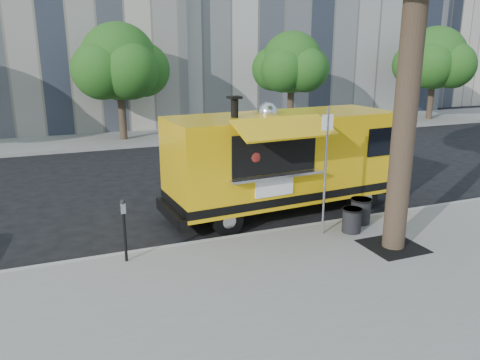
{
  "coord_description": "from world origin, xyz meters",
  "views": [
    {
      "loc": [
        -4.11,
        -10.45,
        4.35
      ],
      "look_at": [
        0.07,
        0.0,
        1.22
      ],
      "focal_mm": 35.0,
      "sensor_mm": 36.0,
      "label": 1
    }
  ],
  "objects_px": {
    "trash_bin_left": "(352,219)",
    "far_tree_d": "(435,58)",
    "food_truck": "(282,159)",
    "far_tree_c": "(292,63)",
    "trash_bin_right": "(361,210)",
    "sign_post": "(326,164)",
    "far_tree_b": "(119,62)",
    "parking_meter": "(124,223)"
  },
  "relations": [
    {
      "from": "trash_bin_right",
      "to": "trash_bin_left",
      "type": "bearing_deg",
      "value": -142.97
    },
    {
      "from": "sign_post",
      "to": "trash_bin_left",
      "type": "height_order",
      "value": "sign_post"
    },
    {
      "from": "parking_meter",
      "to": "far_tree_b",
      "type": "bearing_deg",
      "value": 81.9
    },
    {
      "from": "far_tree_c",
      "to": "trash_bin_right",
      "type": "height_order",
      "value": "far_tree_c"
    },
    {
      "from": "food_truck",
      "to": "far_tree_b",
      "type": "bearing_deg",
      "value": 97.58
    },
    {
      "from": "food_truck",
      "to": "far_tree_d",
      "type": "bearing_deg",
      "value": 32.09
    },
    {
      "from": "far_tree_d",
      "to": "trash_bin_right",
      "type": "height_order",
      "value": "far_tree_d"
    },
    {
      "from": "far_tree_b",
      "to": "far_tree_d",
      "type": "relative_size",
      "value": 0.97
    },
    {
      "from": "far_tree_c",
      "to": "food_truck",
      "type": "relative_size",
      "value": 0.78
    },
    {
      "from": "far_tree_c",
      "to": "trash_bin_right",
      "type": "xyz_separation_m",
      "value": [
        -5.2,
        -13.7,
        -3.23
      ]
    },
    {
      "from": "far_tree_d",
      "to": "parking_meter",
      "type": "distance_m",
      "value": 25.38
    },
    {
      "from": "sign_post",
      "to": "trash_bin_right",
      "type": "bearing_deg",
      "value": 11.31
    },
    {
      "from": "sign_post",
      "to": "trash_bin_right",
      "type": "relative_size",
      "value": 4.7
    },
    {
      "from": "parking_meter",
      "to": "far_tree_d",
      "type": "bearing_deg",
      "value": 33.6
    },
    {
      "from": "far_tree_d",
      "to": "trash_bin_right",
      "type": "distance_m",
      "value": 20.88
    },
    {
      "from": "far_tree_d",
      "to": "food_truck",
      "type": "xyz_separation_m",
      "value": [
        -16.49,
        -12.06,
        -2.37
      ]
    },
    {
      "from": "food_truck",
      "to": "trash_bin_right",
      "type": "distance_m",
      "value": 2.47
    },
    {
      "from": "far_tree_d",
      "to": "food_truck",
      "type": "bearing_deg",
      "value": -143.83
    },
    {
      "from": "far_tree_b",
      "to": "parking_meter",
      "type": "height_order",
      "value": "far_tree_b"
    },
    {
      "from": "far_tree_d",
      "to": "far_tree_c",
      "type": "bearing_deg",
      "value": -178.85
    },
    {
      "from": "far_tree_b",
      "to": "trash_bin_right",
      "type": "xyz_separation_m",
      "value": [
        3.8,
        -14.0,
        -3.34
      ]
    },
    {
      "from": "far_tree_d",
      "to": "sign_post",
      "type": "height_order",
      "value": "far_tree_d"
    },
    {
      "from": "trash_bin_left",
      "to": "trash_bin_right",
      "type": "height_order",
      "value": "trash_bin_right"
    },
    {
      "from": "far_tree_c",
      "to": "food_truck",
      "type": "height_order",
      "value": "far_tree_c"
    },
    {
      "from": "parking_meter",
      "to": "sign_post",
      "type": "bearing_deg",
      "value": -2.52
    },
    {
      "from": "parking_meter",
      "to": "trash_bin_left",
      "type": "height_order",
      "value": "parking_meter"
    },
    {
      "from": "far_tree_b",
      "to": "parking_meter",
      "type": "xyz_separation_m",
      "value": [
        -2.0,
        -14.05,
        -2.85
      ]
    },
    {
      "from": "far_tree_c",
      "to": "trash_bin_left",
      "type": "distance_m",
      "value": 15.58
    },
    {
      "from": "trash_bin_left",
      "to": "far_tree_d",
      "type": "bearing_deg",
      "value": 42.27
    },
    {
      "from": "sign_post",
      "to": "trash_bin_left",
      "type": "relative_size",
      "value": 5.12
    },
    {
      "from": "far_tree_d",
      "to": "trash_bin_left",
      "type": "xyz_separation_m",
      "value": [
        -15.75,
        -14.31,
        -3.43
      ]
    },
    {
      "from": "far_tree_b",
      "to": "trash_bin_left",
      "type": "height_order",
      "value": "far_tree_b"
    },
    {
      "from": "trash_bin_right",
      "to": "sign_post",
      "type": "bearing_deg",
      "value": -168.69
    },
    {
      "from": "sign_post",
      "to": "far_tree_b",
      "type": "bearing_deg",
      "value": 100.15
    },
    {
      "from": "far_tree_d",
      "to": "far_tree_b",
      "type": "bearing_deg",
      "value": 179.7
    },
    {
      "from": "far_tree_d",
      "to": "trash_bin_left",
      "type": "height_order",
      "value": "far_tree_d"
    },
    {
      "from": "trash_bin_right",
      "to": "parking_meter",
      "type": "bearing_deg",
      "value": -179.51
    },
    {
      "from": "far_tree_b",
      "to": "sign_post",
      "type": "bearing_deg",
      "value": -79.85
    },
    {
      "from": "far_tree_c",
      "to": "trash_bin_left",
      "type": "relative_size",
      "value": 8.89
    },
    {
      "from": "far_tree_d",
      "to": "parking_meter",
      "type": "xyz_separation_m",
      "value": [
        -21.0,
        -13.95,
        -2.91
      ]
    },
    {
      "from": "trash_bin_left",
      "to": "parking_meter",
      "type": "bearing_deg",
      "value": 176.02
    },
    {
      "from": "far_tree_c",
      "to": "sign_post",
      "type": "bearing_deg",
      "value": -114.81
    }
  ]
}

